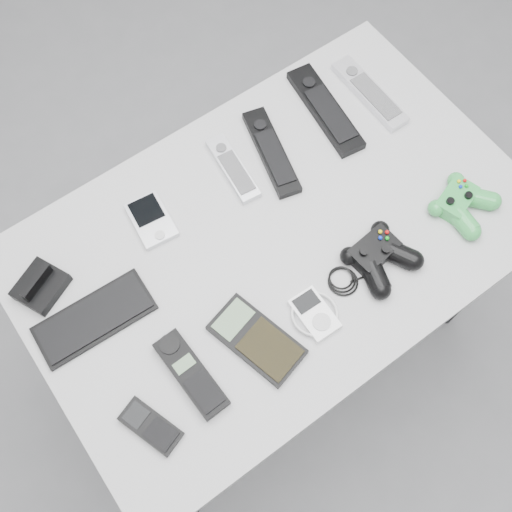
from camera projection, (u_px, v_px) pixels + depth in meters
floor at (254, 332)px, 1.86m from camera, size 3.50×3.50×0.00m
desk at (276, 248)px, 1.27m from camera, size 1.04×0.67×0.70m
pda_keyboard at (94, 318)px, 1.14m from camera, size 0.23×0.11×0.01m
dock_bracket at (39, 284)px, 1.15m from camera, size 0.12×0.11×0.05m
pda at (151, 220)px, 1.22m from camera, size 0.09×0.12×0.02m
remote_silver_a at (233, 168)px, 1.27m from camera, size 0.06×0.18×0.02m
remote_black_a at (271, 151)px, 1.28m from camera, size 0.11×0.23×0.02m
remote_black_b at (325, 109)px, 1.33m from camera, size 0.09×0.25×0.02m
remote_silver_b at (369, 93)px, 1.35m from camera, size 0.05×0.22×0.02m
mobile_phone at (151, 426)px, 1.06m from camera, size 0.08×0.12×0.02m
cordless_handset at (191, 374)px, 1.09m from camera, size 0.06×0.17×0.03m
calculator at (257, 340)px, 1.12m from camera, size 0.13×0.19×0.02m
mp3_player at (315, 314)px, 1.14m from camera, size 0.10×0.10×0.02m
controller_black at (379, 255)px, 1.17m from camera, size 0.24×0.16×0.05m
controller_green at (462, 202)px, 1.22m from camera, size 0.16×0.16×0.04m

